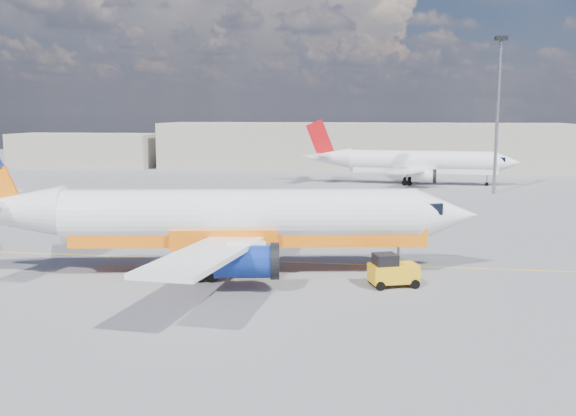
# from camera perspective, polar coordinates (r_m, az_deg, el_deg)

# --- Properties ---
(ground) EXTENTS (240.00, 240.00, 0.00)m
(ground) POSITION_cam_1_polar(r_m,az_deg,el_deg) (41.15, -4.47, -5.65)
(ground) COLOR slate
(ground) RESTS_ON ground
(taxi_line) EXTENTS (70.00, 0.15, 0.01)m
(taxi_line) POSITION_cam_1_polar(r_m,az_deg,el_deg) (43.99, -3.60, -4.69)
(taxi_line) COLOR yellow
(taxi_line) RESTS_ON ground
(terminal_main) EXTENTS (70.00, 14.00, 8.00)m
(terminal_main) POSITION_cam_1_polar(r_m,az_deg,el_deg) (114.09, 6.43, 5.50)
(terminal_main) COLOR #A59F8E
(terminal_main) RESTS_ON ground
(terminal_annex) EXTENTS (26.00, 10.00, 6.00)m
(terminal_annex) POSITION_cam_1_polar(r_m,az_deg,el_deg) (123.51, -17.59, 4.92)
(terminal_annex) COLOR #A59F8E
(terminal_annex) RESTS_ON ground
(main_jet) EXTENTS (33.51, 26.03, 10.12)m
(main_jet) POSITION_cam_1_polar(r_m,az_deg,el_deg) (40.44, -5.67, -1.03)
(main_jet) COLOR white
(main_jet) RESTS_ON ground
(second_jet) EXTENTS (29.63, 23.38, 8.98)m
(second_jet) POSITION_cam_1_polar(r_m,az_deg,el_deg) (90.98, 11.15, 3.97)
(second_jet) COLOR white
(second_jet) RESTS_ON ground
(gse_tug) EXTENTS (3.08, 2.49, 1.95)m
(gse_tug) POSITION_cam_1_polar(r_m,az_deg,el_deg) (37.91, 9.23, -5.54)
(gse_tug) COLOR black
(gse_tug) RESTS_ON ground
(traffic_cone) EXTENTS (0.45, 0.45, 0.64)m
(traffic_cone) POSITION_cam_1_polar(r_m,az_deg,el_deg) (43.90, -9.84, -4.42)
(traffic_cone) COLOR white
(traffic_cone) RESTS_ON ground
(floodlight_mast) EXTENTS (1.38, 1.38, 18.95)m
(floodlight_mast) POSITION_cam_1_polar(r_m,az_deg,el_deg) (82.74, 18.18, 9.06)
(floodlight_mast) COLOR gray
(floodlight_mast) RESTS_ON ground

